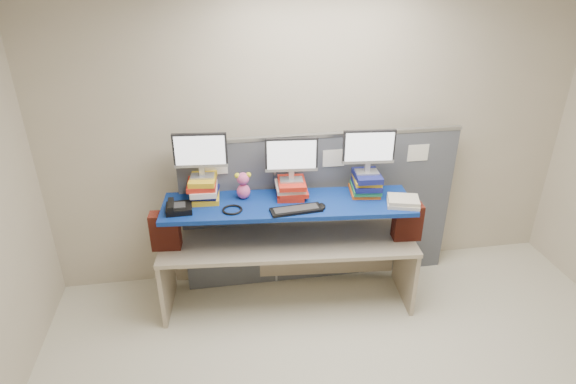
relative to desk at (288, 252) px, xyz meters
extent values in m
cube|color=beige|center=(0.37, -1.44, 0.86)|extent=(5.00, 4.00, 2.80)
cube|color=#454851|center=(-0.50, 0.34, 0.21)|extent=(0.85, 0.05, 1.50)
cube|color=#454851|center=(0.37, 0.34, 0.21)|extent=(0.85, 0.05, 1.50)
cube|color=#454851|center=(1.23, 0.34, 0.21)|extent=(0.85, 0.05, 1.50)
cube|color=#AAACB0|center=(0.37, 0.34, 0.97)|extent=(2.60, 0.06, 0.03)
cube|color=white|center=(-0.58, 0.31, 0.76)|extent=(0.20, 0.00, 0.16)
cube|color=white|center=(0.22, 0.31, 0.76)|extent=(0.20, 0.00, 0.16)
cube|color=white|center=(0.47, 0.31, 0.76)|extent=(0.20, 0.00, 0.16)
cube|color=white|center=(1.27, 0.31, 0.76)|extent=(0.20, 0.00, 0.16)
cube|color=tan|center=(0.00, 0.00, 0.12)|extent=(2.28, 0.85, 0.04)
cube|color=tan|center=(-1.10, 0.10, -0.22)|extent=(0.09, 0.61, 0.64)
cube|color=tan|center=(1.10, -0.10, -0.22)|extent=(0.09, 0.61, 0.64)
cube|color=maroon|center=(-1.05, 0.04, 0.30)|extent=(0.25, 0.15, 0.33)
cube|color=maroon|center=(1.04, -0.14, 0.30)|extent=(0.25, 0.15, 0.33)
cube|color=navy|center=(0.00, 0.00, 0.49)|extent=(2.17, 0.72, 0.04)
cube|color=gold|center=(-0.70, 0.17, 0.53)|extent=(0.26, 0.28, 0.04)
cube|color=navy|center=(-0.69, 0.19, 0.57)|extent=(0.26, 0.31, 0.03)
cube|color=white|center=(-0.70, 0.17, 0.61)|extent=(0.24, 0.30, 0.05)
cube|color=red|center=(-0.71, 0.19, 0.65)|extent=(0.26, 0.31, 0.04)
cube|color=gold|center=(-0.70, 0.19, 0.70)|extent=(0.25, 0.32, 0.04)
cube|color=red|center=(0.04, 0.13, 0.52)|extent=(0.26, 0.31, 0.04)
cube|color=red|center=(0.06, 0.11, 0.56)|extent=(0.26, 0.28, 0.03)
cube|color=white|center=(0.04, 0.12, 0.60)|extent=(0.26, 0.28, 0.04)
cube|color=red|center=(0.05, 0.11, 0.63)|extent=(0.25, 0.30, 0.04)
cube|color=#E35915|center=(0.69, 0.07, 0.52)|extent=(0.28, 0.30, 0.03)
cube|color=#217C40|center=(0.70, 0.06, 0.56)|extent=(0.28, 0.31, 0.04)
cube|color=navy|center=(0.70, 0.05, 0.60)|extent=(0.26, 0.30, 0.04)
cube|color=gold|center=(0.71, 0.06, 0.64)|extent=(0.26, 0.30, 0.03)
cube|color=navy|center=(0.70, 0.05, 0.68)|extent=(0.23, 0.30, 0.05)
cube|color=#A5A5AA|center=(-0.70, 0.18, 0.72)|extent=(0.21, 0.14, 0.01)
cube|color=#A5A5AA|center=(-0.70, 0.18, 0.77)|extent=(0.05, 0.04, 0.08)
cube|color=black|center=(-0.70, 0.18, 0.96)|extent=(0.45, 0.07, 0.29)
cube|color=white|center=(-0.70, 0.16, 0.96)|extent=(0.41, 0.04, 0.26)
cube|color=#A5A5AA|center=(0.05, 0.12, 0.66)|extent=(0.21, 0.14, 0.01)
cube|color=#A5A5AA|center=(0.05, 0.12, 0.71)|extent=(0.05, 0.04, 0.08)
cube|color=black|center=(0.05, 0.12, 0.90)|extent=(0.45, 0.07, 0.29)
cube|color=white|center=(0.05, 0.10, 0.90)|extent=(0.41, 0.04, 0.26)
cube|color=#A5A5AA|center=(0.70, 0.06, 0.71)|extent=(0.21, 0.14, 0.01)
cube|color=#A5A5AA|center=(0.70, 0.06, 0.76)|extent=(0.05, 0.04, 0.08)
cube|color=black|center=(0.70, 0.06, 0.95)|extent=(0.45, 0.07, 0.29)
cube|color=white|center=(0.70, 0.04, 0.95)|extent=(0.41, 0.04, 0.26)
cube|color=black|center=(0.04, -0.16, 0.52)|extent=(0.44, 0.18, 0.02)
cube|color=#2B2B2D|center=(0.04, -0.16, 0.53)|extent=(0.38, 0.13, 0.00)
ellipsoid|color=black|center=(0.27, -0.14, 0.52)|extent=(0.09, 0.11, 0.03)
cube|color=black|center=(-0.91, -0.01, 0.53)|extent=(0.21, 0.19, 0.05)
cube|color=#2B2B2D|center=(-0.91, -0.01, 0.56)|extent=(0.11, 0.11, 0.01)
cube|color=black|center=(-0.97, -0.01, 0.58)|extent=(0.05, 0.19, 0.04)
torus|color=black|center=(-0.48, -0.07, 0.52)|extent=(0.23, 0.23, 0.02)
ellipsoid|color=#DA5392|center=(-0.36, 0.14, 0.57)|extent=(0.12, 0.11, 0.13)
sphere|color=#DA5392|center=(-0.36, 0.14, 0.69)|extent=(0.11, 0.11, 0.11)
sphere|color=yellow|center=(-0.41, 0.14, 0.72)|extent=(0.05, 0.05, 0.05)
sphere|color=yellow|center=(-0.32, 0.14, 0.72)|extent=(0.05, 0.05, 0.05)
cube|color=beige|center=(0.95, -0.20, 0.52)|extent=(0.31, 0.27, 0.03)
cube|color=beige|center=(0.95, -0.20, 0.55)|extent=(0.30, 0.26, 0.03)
camera|label=1|loc=(-0.58, -3.57, 2.42)|focal=30.00mm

